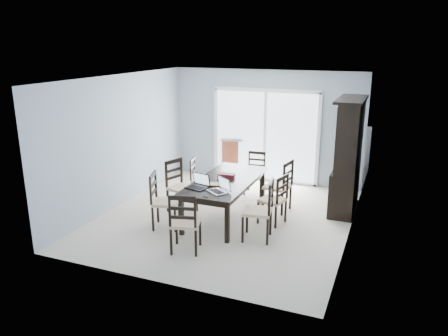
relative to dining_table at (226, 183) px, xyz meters
The scene contains 24 objects.
floor 0.67m from the dining_table, ahead, with size 5.00×5.00×0.00m, color beige.
ceiling 1.93m from the dining_table, ahead, with size 5.00×5.00×0.00m, color white.
back_wall 2.58m from the dining_table, 90.00° to the left, with size 4.50×0.02×2.60m, color #92A0AE.
wall_left 2.34m from the dining_table, behind, with size 0.02×5.00×2.60m, color #92A0AE.
wall_right 2.34m from the dining_table, ahead, with size 0.02×5.00×2.60m, color #92A0AE.
balcony 3.57m from the dining_table, 90.00° to the left, with size 4.50×2.00×0.10m, color gray.
railing 4.50m from the dining_table, 90.00° to the left, with size 4.50×0.06×1.10m, color #99999E.
dining_table is the anchor object (origin of this frame).
china_hutch 2.41m from the dining_table, 31.71° to the left, with size 0.50×1.38×2.20m.
sliding_door 2.51m from the dining_table, 90.00° to the left, with size 2.52×0.05×2.18m.
chair_left_near 1.25m from the dining_table, 137.41° to the right, with size 0.56×0.55×1.16m.
chair_left_mid 1.00m from the dining_table, behind, with size 0.57×0.56×1.17m.
chair_left_far 1.21m from the dining_table, 141.35° to the left, with size 0.46×0.45×1.01m.
chair_right_near 1.14m from the dining_table, 35.14° to the right, with size 0.53×0.52×1.21m.
chair_right_mid 0.97m from the dining_table, ahead, with size 0.50×0.49×1.08m.
chair_right_far 1.13m from the dining_table, 37.85° to the left, with size 0.52×0.51×1.19m.
chair_end_near 1.59m from the dining_table, 92.31° to the right, with size 0.53×0.54×1.15m.
chair_end_far 1.59m from the dining_table, 87.32° to the left, with size 0.41×0.43×1.04m.
laptop_dark 0.73m from the dining_table, 114.18° to the right, with size 0.40×0.32×0.25m.
laptop_silver 0.73m from the dining_table, 80.07° to the right, with size 0.43×0.40×0.24m.
book_stack 0.42m from the dining_table, 98.46° to the right, with size 0.28×0.25×0.04m.
cell_phone 1.00m from the dining_table, 88.07° to the right, with size 0.10×0.04×0.01m, color black.
game_box 0.17m from the dining_table, 107.89° to the left, with size 0.32×0.16×0.08m, color #50101D.
hot_tub 3.39m from the dining_table, 96.29° to the left, with size 2.19×2.04×0.96m.
Camera 1 is at (2.83, -7.14, 3.22)m, focal length 35.00 mm.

